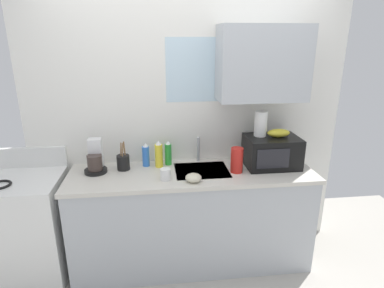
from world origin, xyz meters
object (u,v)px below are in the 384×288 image
dish_soap_bottle_green (168,153)px  stove_range (30,227)px  dish_soap_bottle_yellow (159,155)px  utensil_crock (123,162)px  dish_soap_bottle_blue (146,155)px  mug_white (165,174)px  paper_towel_roll (261,124)px  microwave (272,152)px  cereal_canister (237,160)px  small_bowl (193,178)px  coffee_maker (95,160)px  banana_bunch (279,133)px

dish_soap_bottle_green → stove_range: bearing=-171.0°
dish_soap_bottle_yellow → utensil_crock: bearing=-174.9°
dish_soap_bottle_blue → utensil_crock: bearing=-161.8°
dish_soap_bottle_yellow → mug_white: dish_soap_bottle_yellow is taller
paper_towel_roll → dish_soap_bottle_yellow: (-0.89, 0.05, -0.27)m
microwave → cereal_canister: bearing=-163.8°
paper_towel_roll → microwave: bearing=-27.4°
microwave → cereal_canister: size_ratio=2.13×
cereal_canister → utensil_crock: 0.98m
microwave → cereal_canister: 0.35m
dish_soap_bottle_green → cereal_canister: size_ratio=1.06×
cereal_canister → mug_white: size_ratio=2.27×
microwave → dish_soap_bottle_blue: bearing=173.0°
microwave → small_bowl: (-0.73, -0.25, -0.10)m
utensil_crock → small_bowl: 0.66m
microwave → dish_soap_bottle_green: microwave is taller
paper_towel_roll → mug_white: paper_towel_roll is taller
paper_towel_roll → coffee_maker: size_ratio=0.79×
dish_soap_bottle_blue → utensil_crock: 0.21m
coffee_maker → dish_soap_bottle_yellow: size_ratio=1.16×
banana_bunch → coffee_maker: banana_bunch is taller
dish_soap_bottle_yellow → small_bowl: 0.44m
stove_range → utensil_crock: bearing=8.2°
stove_range → dish_soap_bottle_blue: dish_soap_bottle_blue is taller
stove_range → dish_soap_bottle_blue: 1.16m
microwave → utensil_crock: 1.31m
dish_soap_bottle_blue → microwave: bearing=-7.0°
dish_soap_bottle_green → dish_soap_bottle_blue: (-0.20, -0.01, -0.01)m
dish_soap_bottle_yellow → dish_soap_bottle_blue: 0.12m
microwave → utensil_crock: microwave is taller
coffee_maker → banana_bunch: bearing=-2.1°
banana_bunch → paper_towel_roll: paper_towel_roll is taller
paper_towel_roll → small_bowl: (-0.63, -0.30, -0.35)m
dish_soap_bottle_green → dish_soap_bottle_blue: bearing=-177.2°
cereal_canister → small_bowl: (-0.39, -0.15, -0.08)m
cereal_canister → microwave: bearing=16.2°
dish_soap_bottle_blue → utensil_crock: (-0.19, -0.06, -0.03)m
coffee_maker → utensil_crock: coffee_maker is taller
microwave → banana_bunch: 0.18m
microwave → coffee_maker: bearing=177.8°
dish_soap_bottle_green → dish_soap_bottle_yellow: (-0.08, -0.05, 0.01)m
microwave → dish_soap_bottle_green: bearing=170.9°
paper_towel_roll → cereal_canister: bearing=-148.0°
small_bowl → mug_white: bearing=164.7°
paper_towel_roll → mug_white: (-0.85, -0.24, -0.33)m
paper_towel_roll → dish_soap_bottle_yellow: paper_towel_roll is taller
cereal_canister → small_bowl: cereal_canister is taller
banana_bunch → paper_towel_roll: size_ratio=0.91×
utensil_crock → small_bowl: utensil_crock is taller
banana_bunch → dish_soap_bottle_blue: (-1.16, 0.13, -0.20)m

